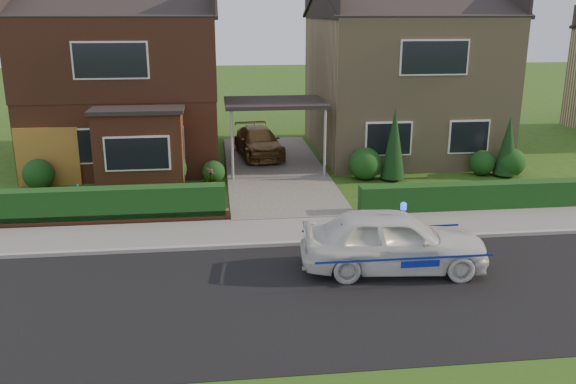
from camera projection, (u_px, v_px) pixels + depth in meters
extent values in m
plane|color=#244D14|center=(324.00, 296.00, 13.44)|extent=(120.00, 120.00, 0.00)
cube|color=black|center=(324.00, 296.00, 13.44)|extent=(60.00, 6.00, 0.02)
cube|color=#9E9993|center=(304.00, 243.00, 16.32)|extent=(60.00, 0.16, 0.12)
cube|color=slate|center=(299.00, 230.00, 17.33)|extent=(60.00, 2.00, 0.10)
cube|color=#666059|center=(275.00, 170.00, 23.89)|extent=(3.80, 12.00, 0.12)
cube|color=brown|center=(129.00, 90.00, 25.28)|extent=(7.20, 8.00, 5.80)
cube|color=white|center=(72.00, 147.00, 21.70)|extent=(1.80, 0.08, 1.30)
cube|color=white|center=(162.00, 144.00, 22.06)|extent=(1.60, 0.08, 1.30)
cube|color=white|center=(110.00, 60.00, 21.02)|extent=(2.60, 0.08, 1.30)
cube|color=black|center=(126.00, 54.00, 24.86)|extent=(7.26, 8.06, 2.90)
cube|color=brown|center=(140.00, 150.00, 21.34)|extent=(3.00, 1.40, 2.70)
cube|color=black|center=(137.00, 110.00, 20.94)|extent=(3.20, 1.60, 0.14)
cube|color=#9C8560|center=(400.00, 86.00, 26.59)|extent=(7.20, 8.00, 5.80)
cube|color=white|center=(389.00, 139.00, 23.01)|extent=(1.80, 0.08, 1.30)
cube|color=white|center=(469.00, 137.00, 23.37)|extent=(1.60, 0.08, 1.30)
cube|color=white|center=(434.00, 57.00, 22.34)|extent=(2.60, 0.08, 1.30)
cube|color=black|center=(275.00, 102.00, 23.14)|extent=(3.80, 3.00, 0.14)
cylinder|color=gray|center=(232.00, 146.00, 22.00)|extent=(0.10, 0.10, 2.70)
cylinder|color=gray|center=(325.00, 144.00, 22.38)|extent=(0.10, 0.10, 2.70)
cube|color=#8D5E1E|center=(48.00, 157.00, 21.68)|extent=(2.20, 0.10, 2.10)
cube|color=brown|center=(97.00, 220.00, 17.77)|extent=(7.70, 0.25, 0.36)
cube|color=#123914|center=(98.00, 224.00, 17.97)|extent=(7.50, 0.55, 0.90)
cube|color=#123914|center=(476.00, 211.00, 19.19)|extent=(7.50, 0.55, 0.80)
sphere|color=#123914|center=(39.00, 174.00, 21.36)|extent=(1.08, 1.08, 1.08)
sphere|color=#123914|center=(168.00, 169.00, 21.65)|extent=(1.32, 1.32, 1.32)
sphere|color=#123914|center=(213.00, 172.00, 22.18)|extent=(0.84, 0.84, 0.84)
sphere|color=#123914|center=(365.00, 164.00, 22.58)|extent=(1.20, 1.20, 1.20)
sphere|color=#123914|center=(482.00, 163.00, 23.23)|extent=(0.96, 0.96, 0.96)
sphere|color=#123914|center=(511.00, 162.00, 23.04)|extent=(1.08, 1.08, 1.08)
cone|color=black|center=(394.00, 146.00, 22.30)|extent=(0.90, 0.90, 2.60)
cone|color=black|center=(508.00, 148.00, 22.86)|extent=(0.90, 0.90, 2.20)
imported|color=silver|center=(393.00, 241.00, 14.58)|extent=(2.18, 4.57, 1.51)
sphere|color=#193FF2|center=(404.00, 207.00, 14.37)|extent=(0.17, 0.17, 0.17)
cube|color=navy|center=(404.00, 258.00, 13.74)|extent=(4.07, 0.02, 0.05)
cube|color=navy|center=(383.00, 230.00, 15.45)|extent=(4.07, 0.01, 0.05)
ellipsoid|color=black|center=(344.00, 233.00, 14.26)|extent=(0.22, 0.17, 0.21)
sphere|color=white|center=(345.00, 234.00, 14.21)|extent=(0.11, 0.11, 0.11)
sphere|color=black|center=(345.00, 228.00, 14.20)|extent=(0.13, 0.13, 0.13)
cone|color=black|center=(343.00, 225.00, 14.19)|extent=(0.04, 0.04, 0.05)
cone|color=black|center=(347.00, 225.00, 14.20)|extent=(0.04, 0.04, 0.05)
imported|color=brown|center=(259.00, 142.00, 25.78)|extent=(2.13, 4.23, 1.18)
imported|color=gray|center=(77.00, 195.00, 19.65)|extent=(0.40, 0.33, 0.67)
imported|color=gray|center=(116.00, 181.00, 21.24)|extent=(0.51, 0.49, 0.72)
imported|color=gray|center=(211.00, 179.00, 21.26)|extent=(0.48, 0.48, 0.80)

